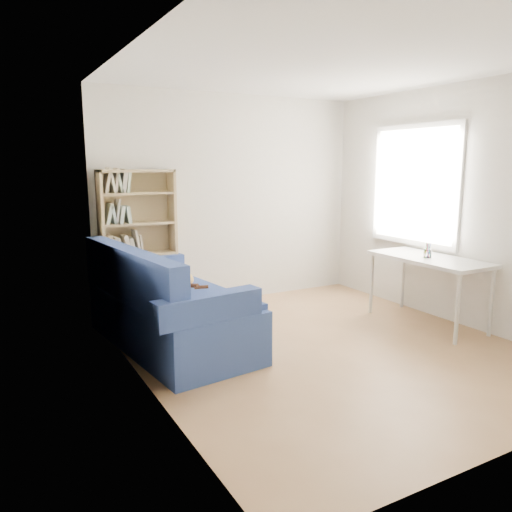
% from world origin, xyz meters
% --- Properties ---
extents(ground, '(4.00, 4.00, 0.00)m').
position_xyz_m(ground, '(0.00, 0.00, 0.00)').
color(ground, '#956B43').
rests_on(ground, ground).
extents(room_shell, '(3.54, 4.04, 2.62)m').
position_xyz_m(room_shell, '(0.10, 0.03, 1.64)').
color(room_shell, silver).
rests_on(room_shell, ground).
extents(sofa, '(1.17, 2.10, 0.98)m').
position_xyz_m(sofa, '(-1.30, 0.80, 0.37)').
color(sofa, navy).
rests_on(sofa, ground).
extents(bookshelf, '(0.84, 0.26, 1.69)m').
position_xyz_m(bookshelf, '(-1.25, 1.85, 0.78)').
color(bookshelf, tan).
rests_on(bookshelf, ground).
extents(desk, '(0.61, 1.32, 0.75)m').
position_xyz_m(desk, '(1.43, 0.05, 0.68)').
color(desk, white).
rests_on(desk, ground).
extents(pen_cup, '(0.08, 0.08, 0.16)m').
position_xyz_m(pen_cup, '(1.39, 0.05, 0.81)').
color(pen_cup, white).
rests_on(pen_cup, desk).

